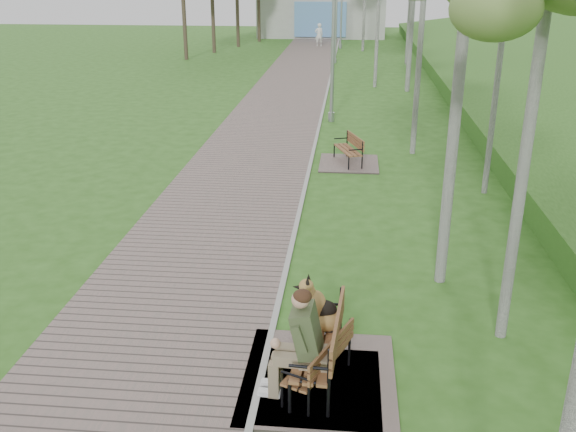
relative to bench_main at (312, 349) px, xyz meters
name	(u,v)px	position (x,y,z in m)	size (l,w,h in m)	color
walkway	(278,111)	(-2.44, 17.29, -0.49)	(3.50, 67.00, 0.04)	#71625B
kerb	(322,112)	(-0.69, 17.29, -0.49)	(0.10, 67.00, 0.05)	#999993
building_north	(322,11)	(-2.19, 46.76, 1.48)	(10.00, 5.20, 4.00)	#9E9E99
bench_main	(312,349)	(0.00, 0.00, 0.00)	(2.07, 2.30, 1.80)	#71625B
bench_second	(318,376)	(0.09, -0.13, -0.33)	(1.61, 1.78, 0.99)	#71625B
bench_third	(348,158)	(0.37, 10.41, -0.32)	(1.67, 1.86, 1.02)	#71625B
lamp_post_second	(333,46)	(-0.30, 15.81, 2.19)	(0.22, 0.22, 5.78)	#919499
lamp_post_third	(336,26)	(-0.61, 31.12, 1.56)	(0.17, 0.17, 4.44)	#919499
lamp_post_far	(341,10)	(-0.47, 38.39, 2.02)	(0.21, 0.21, 5.42)	#919499
pedestrian_near	(319,35)	(-2.01, 39.33, 0.29)	(0.59, 0.38, 1.61)	silver
pedestrian_far	(299,28)	(-3.89, 44.93, 0.28)	(0.77, 0.60, 1.58)	gray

